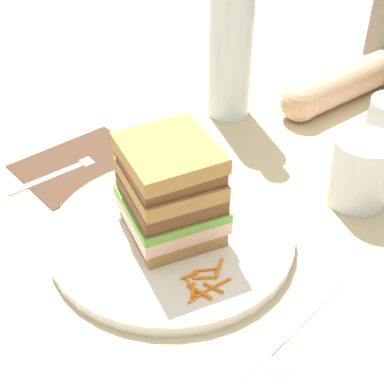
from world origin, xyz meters
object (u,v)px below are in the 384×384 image
knife (279,337)px  juice_glass (359,175)px  main_plate (172,233)px  fork (67,168)px  water_bottle (231,34)px  napkin_dark (81,164)px  sandwich (171,190)px

knife → juice_glass: 0.26m
main_plate → fork: size_ratio=1.74×
water_bottle → juice_glass: bearing=-4.8°
water_bottle → fork: bearing=-93.0°
juice_glass → water_bottle: size_ratio=0.30×
juice_glass → fork: bearing=-137.8°
napkin_dark → fork: 0.02m
juice_glass → sandwich: bearing=-110.6°
sandwich → water_bottle: water_bottle is taller
napkin_dark → water_bottle: bearing=86.7°
fork → juice_glass: bearing=42.2°
main_plate → napkin_dark: 0.20m
knife → main_plate: bearing=178.5°
main_plate → sandwich: (-0.00, -0.00, 0.06)m
fork → water_bottle: (0.01, 0.29, 0.13)m
napkin_dark → fork: bearing=-89.2°
main_plate → knife: size_ratio=1.44×
fork → napkin_dark: bearing=90.8°
sandwich → juice_glass: (0.09, 0.23, -0.03)m
juice_glass → main_plate: bearing=-110.6°
main_plate → fork: bearing=-171.0°
knife → water_bottle: bearing=145.0°
main_plate → napkin_dark: main_plate is taller
knife → water_bottle: size_ratio=0.67×
main_plate → sandwich: 0.06m
napkin_dark → water_bottle: (0.02, 0.26, 0.13)m
sandwich → juice_glass: sandwich is taller
napkin_dark → water_bottle: water_bottle is taller
napkin_dark → knife: 0.38m
sandwich → juice_glass: bearing=69.4°
main_plate → sandwich: bearing=-129.2°
juice_glass → water_bottle: 0.29m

